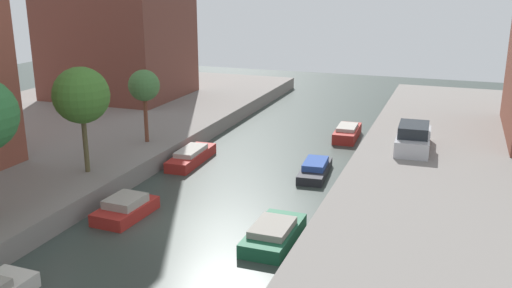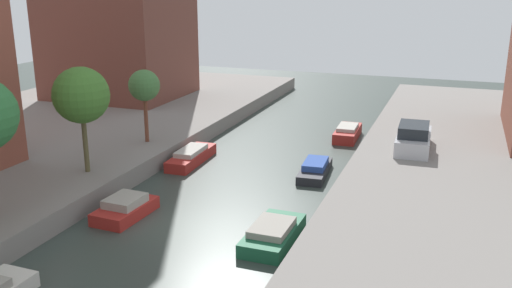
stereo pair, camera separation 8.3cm
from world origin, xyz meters
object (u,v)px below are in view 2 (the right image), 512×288
(moored_boat_left_3, at_px, (125,208))
(moored_boat_right_3, at_px, (315,169))
(street_tree_3, at_px, (81,96))
(moored_boat_left_4, at_px, (191,156))
(moored_boat_right_2, at_px, (273,234))
(moored_boat_right_4, at_px, (348,133))
(parked_car, at_px, (413,138))
(street_tree_4, at_px, (144,86))

(moored_boat_left_3, bearing_deg, moored_boat_right_3, 51.77)
(street_tree_3, height_order, moored_boat_left_4, street_tree_3)
(moored_boat_right_2, xyz_separation_m, moored_boat_right_4, (-0.19, 16.20, 0.04))
(moored_boat_right_3, bearing_deg, moored_boat_right_2, -87.18)
(parked_car, xyz_separation_m, moored_boat_left_3, (-11.31, -11.67, -1.24))
(street_tree_3, relative_size, moored_boat_right_2, 1.37)
(street_tree_3, xyz_separation_m, parked_car, (14.84, 9.47, -3.20))
(parked_car, relative_size, moored_boat_left_4, 0.99)
(street_tree_4, bearing_deg, parked_car, 14.28)
(moored_boat_left_3, height_order, moored_boat_right_3, moored_boat_left_3)
(street_tree_3, bearing_deg, street_tree_4, 90.00)
(street_tree_3, height_order, parked_car, street_tree_3)
(street_tree_3, height_order, street_tree_4, street_tree_3)
(moored_boat_right_3, bearing_deg, street_tree_4, -177.63)
(street_tree_4, height_order, parked_car, street_tree_4)
(street_tree_3, distance_m, moored_boat_right_2, 11.64)
(parked_car, height_order, moored_boat_left_4, parked_car)
(street_tree_4, relative_size, parked_car, 0.95)
(moored_boat_right_3, bearing_deg, parked_car, 35.19)
(street_tree_4, xyz_separation_m, moored_boat_right_2, (10.49, -8.00, -3.94))
(street_tree_3, bearing_deg, moored_boat_right_2, -12.39)
(parked_car, relative_size, moored_boat_right_2, 1.17)
(parked_car, bearing_deg, street_tree_4, -165.72)
(moored_boat_right_3, height_order, moored_boat_right_4, moored_boat_right_4)
(moored_boat_left_4, distance_m, moored_boat_right_3, 7.24)
(street_tree_3, bearing_deg, moored_boat_left_3, -31.89)
(street_tree_4, xyz_separation_m, moored_boat_left_4, (2.85, 0.04, -3.93))
(parked_car, bearing_deg, moored_boat_left_4, -162.69)
(street_tree_4, height_order, moored_boat_right_2, street_tree_4)
(street_tree_3, height_order, moored_boat_right_2, street_tree_3)
(moored_boat_right_3, bearing_deg, moored_boat_right_4, 88.37)
(moored_boat_left_3, relative_size, moored_boat_left_4, 0.70)
(parked_car, bearing_deg, moored_boat_right_2, -110.26)
(moored_boat_right_2, distance_m, moored_boat_right_4, 16.20)
(street_tree_3, bearing_deg, moored_boat_right_4, 53.46)
(moored_boat_right_2, height_order, moored_boat_right_3, moored_boat_right_2)
(street_tree_4, xyz_separation_m, moored_boat_left_3, (3.53, -7.89, -3.91))
(moored_boat_left_3, distance_m, moored_boat_left_4, 7.96)
(moored_boat_left_4, relative_size, moored_boat_right_4, 1.19)
(street_tree_3, height_order, moored_boat_right_3, street_tree_3)
(moored_boat_left_4, height_order, moored_boat_right_2, moored_boat_left_4)
(moored_boat_left_3, height_order, moored_boat_right_2, moored_boat_left_3)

